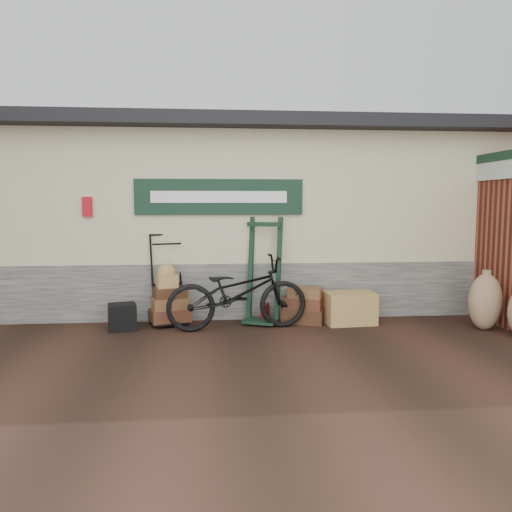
{
  "coord_description": "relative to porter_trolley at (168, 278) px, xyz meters",
  "views": [
    {
      "loc": [
        -0.42,
        -6.83,
        1.85
      ],
      "look_at": [
        0.27,
        0.9,
        1.03
      ],
      "focal_mm": 35.0,
      "sensor_mm": 36.0,
      "label": 1
    }
  ],
  "objects": [
    {
      "name": "green_barrow",
      "position": [
        1.48,
        -0.07,
        0.11
      ],
      "size": [
        0.74,
        0.69,
        1.63
      ],
      "primitive_type": null,
      "rotation": [
        0.0,
        0.0,
        -0.4
      ],
      "color": "black",
      "rests_on": "ground"
    },
    {
      "name": "black_trunk",
      "position": [
        -0.63,
        -0.37,
        -0.51
      ],
      "size": [
        0.46,
        0.42,
        0.39
      ],
      "primitive_type": "cube",
      "rotation": [
        0.0,
        0.0,
        0.25
      ],
      "color": "black",
      "rests_on": "ground"
    },
    {
      "name": "station_building",
      "position": [
        1.1,
        1.89,
        0.91
      ],
      "size": [
        14.4,
        4.1,
        3.2
      ],
      "color": "#4C4C47",
      "rests_on": "ground"
    },
    {
      "name": "burlap_sack_left",
      "position": [
        4.67,
        -0.81,
        -0.29
      ],
      "size": [
        0.65,
        0.6,
        0.83
      ],
      "primitive_type": "ellipsoid",
      "rotation": [
        0.0,
        0.0,
        0.39
      ],
      "color": "olive",
      "rests_on": "ground"
    },
    {
      "name": "suitcase_stack",
      "position": [
        2.1,
        -0.13,
        -0.42
      ],
      "size": [
        0.74,
        0.61,
        0.56
      ],
      "primitive_type": null,
      "rotation": [
        0.0,
        0.0,
        -0.39
      ],
      "color": "#372111",
      "rests_on": "ground"
    },
    {
      "name": "ground",
      "position": [
        1.11,
        -0.85,
        -0.7
      ],
      "size": [
        80.0,
        80.0,
        0.0
      ],
      "primitive_type": "plane",
      "color": "black",
      "rests_on": "ground"
    },
    {
      "name": "porter_trolley",
      "position": [
        0.0,
        0.0,
        0.0
      ],
      "size": [
        0.83,
        0.71,
        1.41
      ],
      "primitive_type": null,
      "rotation": [
        0.0,
        0.0,
        0.3
      ],
      "color": "black",
      "rests_on": "ground"
    },
    {
      "name": "wicker_hamper",
      "position": [
        2.79,
        -0.27,
        -0.46
      ],
      "size": [
        0.79,
        0.55,
        0.49
      ],
      "primitive_type": "cube",
      "rotation": [
        0.0,
        0.0,
        0.08
      ],
      "color": "olive",
      "rests_on": "ground"
    },
    {
      "name": "bicycle",
      "position": [
        1.05,
        -0.48,
        -0.1
      ],
      "size": [
        0.98,
        2.15,
        1.21
      ],
      "primitive_type": "imported",
      "rotation": [
        0.0,
        0.0,
        1.69
      ],
      "color": "black",
      "rests_on": "ground"
    }
  ]
}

